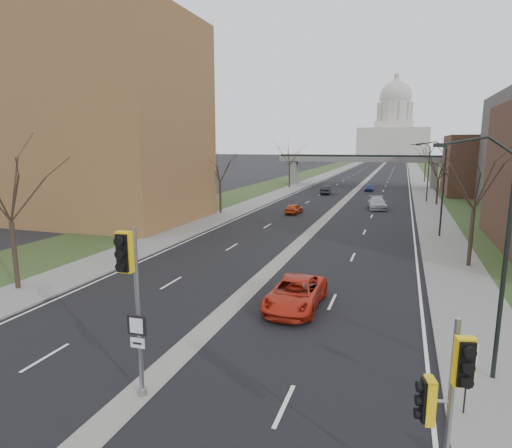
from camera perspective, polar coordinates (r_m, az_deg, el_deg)
The scene contains 28 objects.
ground at distance 15.75m, azimuth -17.81°, elevation -22.67°, with size 700.00×700.00×0.00m, color black.
road_surface at distance 160.81m, azimuth 16.08°, elevation 7.12°, with size 20.00×600.00×0.01m, color black.
median_strip at distance 160.81m, azimuth 16.08°, elevation 7.12°, with size 1.20×600.00×0.02m, color gray.
sidewalk_right at distance 160.64m, azimuth 20.39°, elevation 6.89°, with size 4.00×600.00×0.12m, color gray.
sidewalk_left at distance 161.86m, azimuth 11.81°, elevation 7.35°, with size 4.00×600.00×0.12m, color gray.
grass_verge_right at distance 160.89m, azimuth 22.53°, elevation 6.75°, with size 8.00×600.00×0.10m, color #2D401D.
grass_verge_left at distance 162.73m, azimuth 9.69°, elevation 7.43°, with size 8.00×600.00×0.10m, color #2D401D.
apartment_building at distance 53.00m, azimuth -21.91°, elevation 12.52°, with size 25.00×16.00×22.00m, color olive.
commercial_block_far at distance 81.61m, azimuth 28.82°, elevation 6.81°, with size 14.00×14.00×10.00m, color #4B3123.
pedestrian_bridge at distance 90.82m, azimuth 13.83°, elevation 7.95°, with size 34.00×3.00×6.45m.
capitol at distance 330.63m, azimuth 17.87°, elevation 11.81°, with size 48.00×42.00×55.75m.
streetlight_near at distance 16.67m, azimuth 28.35°, elevation 3.97°, with size 2.61×0.20×8.70m.
streetlight_mid at distance 42.49m, azimuth 22.82°, elevation 7.66°, with size 2.61×0.20×8.70m.
streetlight_far at distance 68.44m, azimuth 21.46°, elevation 8.54°, with size 2.61×0.20×8.70m.
tree_left_a at distance 28.15m, azimuth -30.31°, elevation 5.33°, with size 7.20×7.20×9.40m.
tree_left_b at distance 52.88m, azimuth -4.84°, elevation 8.06°, with size 6.75×6.75×8.81m.
tree_left_c at distance 85.08m, azimuth 4.52°, elevation 9.55°, with size 7.65×7.65×9.99m.
tree_right_a at distance 32.77m, azimuth 27.39°, elevation 6.12°, with size 7.20×7.20×9.40m.
tree_right_b at distance 65.60m, azimuth 23.26°, elevation 7.37°, with size 6.30×6.30×8.22m.
tree_right_c at distance 105.49m, azimuth 21.78°, elevation 9.03°, with size 7.65×7.65×9.99m.
signal_pole_median at distance 14.38m, azimuth -16.34°, elevation -7.67°, with size 0.68×0.97×5.90m.
signal_pole_right at distance 10.79m, azimuth 24.03°, elevation -20.02°, with size 1.03×0.81×4.85m.
speed_limit_sign at distance 15.45m, azimuth 26.41°, elevation -16.55°, with size 0.50×0.13×2.36m.
car_left_near at distance 53.53m, azimuth 5.08°, elevation 2.07°, with size 1.50×3.73×1.27m, color #C44016.
car_left_far at distance 75.44m, azimuth 9.27°, elevation 4.50°, with size 1.52×4.36×1.44m, color black.
car_right_near at distance 22.93m, azimuth 5.29°, elevation -9.18°, with size 2.57×5.56×1.55m, color red.
car_right_mid at distance 59.45m, azimuth 15.84°, elevation 2.70°, with size 2.21×5.43×1.58m, color #AAACB2.
car_right_far at distance 81.93m, azimuth 14.85°, elevation 4.68°, with size 1.45×3.59×1.22m, color navy.
Camera 1 is at (8.25, -10.37, 8.50)m, focal length 30.00 mm.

